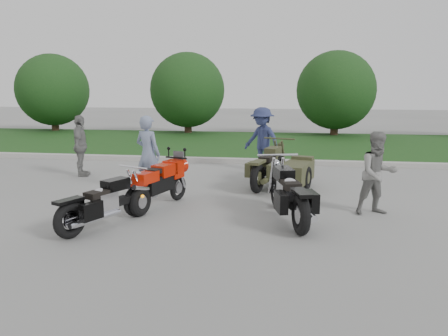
# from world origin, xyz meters

# --- Properties ---
(ground) EXTENTS (80.00, 80.00, 0.00)m
(ground) POSITION_xyz_m (0.00, 0.00, 0.00)
(ground) COLOR #999994
(ground) RESTS_ON ground
(curb) EXTENTS (60.00, 0.30, 0.15)m
(curb) POSITION_xyz_m (0.00, 6.00, 0.07)
(curb) COLOR #ACA9A2
(curb) RESTS_ON ground
(grass_strip) EXTENTS (60.00, 8.00, 0.14)m
(grass_strip) POSITION_xyz_m (0.00, 10.15, 0.07)
(grass_strip) COLOR #294F1B
(grass_strip) RESTS_ON ground
(tree_far_left) EXTENTS (3.60, 3.60, 4.00)m
(tree_far_left) POSITION_xyz_m (-10.00, 13.50, 2.19)
(tree_far_left) COLOR #3F2B1C
(tree_far_left) RESTS_ON ground
(tree_mid_left) EXTENTS (3.60, 3.60, 4.00)m
(tree_mid_left) POSITION_xyz_m (-3.00, 13.50, 2.19)
(tree_mid_left) COLOR #3F2B1C
(tree_mid_left) RESTS_ON ground
(tree_mid_right) EXTENTS (3.60, 3.60, 4.00)m
(tree_mid_right) POSITION_xyz_m (4.00, 13.50, 2.19)
(tree_mid_right) COLOR #3F2B1C
(tree_mid_right) RESTS_ON ground
(sportbike_red) EXTENTS (0.74, 1.81, 0.88)m
(sportbike_red) POSITION_xyz_m (-0.60, 0.66, 0.52)
(sportbike_red) COLOR black
(sportbike_red) RESTS_ON ground
(cruiser_left) EXTENTS (0.95, 1.92, 0.79)m
(cruiser_left) POSITION_xyz_m (-1.21, -0.65, 0.40)
(cruiser_left) COLOR black
(cruiser_left) RESTS_ON ground
(cruiser_right) EXTENTS (0.83, 2.29, 0.90)m
(cruiser_right) POSITION_xyz_m (1.95, 0.18, 0.46)
(cruiser_right) COLOR black
(cruiser_right) RESTS_ON ground
(cruiser_sidecar) EXTENTS (1.50, 2.29, 0.90)m
(cruiser_sidecar) POSITION_xyz_m (1.83, 2.79, 0.42)
(cruiser_sidecar) COLOR black
(cruiser_sidecar) RESTS_ON ground
(person_stripe) EXTENTS (0.74, 0.62, 1.75)m
(person_stripe) POSITION_xyz_m (-1.24, 1.98, 0.87)
(person_stripe) COLOR gray
(person_stripe) RESTS_ON ground
(person_grey) EXTENTS (0.90, 0.79, 1.56)m
(person_grey) POSITION_xyz_m (3.57, 0.88, 0.78)
(person_grey) COLOR gray
(person_grey) RESTS_ON ground
(person_denim) EXTENTS (1.34, 1.21, 1.81)m
(person_denim) POSITION_xyz_m (1.16, 4.87, 0.90)
(person_denim) COLOR navy
(person_denim) RESTS_ON ground
(person_back) EXTENTS (0.65, 1.03, 1.64)m
(person_back) POSITION_xyz_m (-3.59, 3.42, 0.82)
(person_back) COLOR gray
(person_back) RESTS_ON ground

